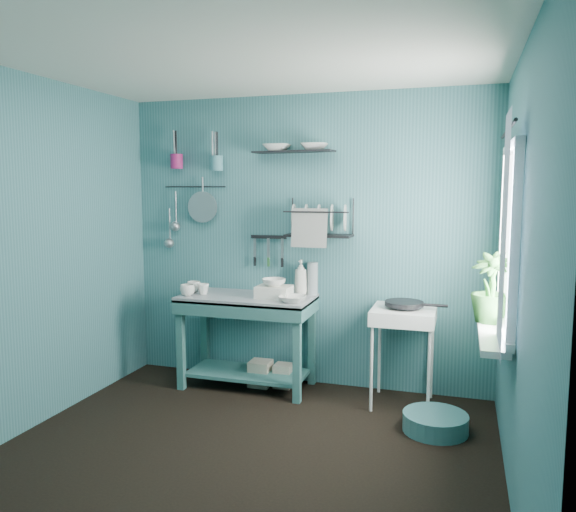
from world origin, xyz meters
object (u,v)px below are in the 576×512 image
(potted_plant, at_px, (491,287))
(floor_basin, at_px, (435,423))
(frying_pan, at_px, (404,304))
(hotplate_stand, at_px, (403,357))
(utensil_cup_teal, at_px, (217,163))
(storage_tin_large, at_px, (260,373))
(dish_rack, at_px, (319,217))
(utensil_cup_magenta, at_px, (177,161))
(work_counter, at_px, (247,341))
(mug_left, at_px, (187,290))
(soap_bottle, at_px, (301,277))
(mug_mid, at_px, (203,289))
(storage_tin_small, at_px, (283,375))
(wash_tub, at_px, (274,292))
(water_bottle, at_px, (313,278))
(colander, at_px, (203,207))
(mug_right, at_px, (194,287))

(potted_plant, relative_size, floor_basin, 1.02)
(frying_pan, distance_m, floor_basin, 0.92)
(frying_pan, bearing_deg, floor_basin, -57.80)
(hotplate_stand, bearing_deg, utensil_cup_teal, 169.36)
(potted_plant, bearing_deg, utensil_cup_teal, 162.28)
(utensil_cup_teal, distance_m, storage_tin_large, 1.88)
(dish_rack, bearing_deg, utensil_cup_magenta, 178.70)
(work_counter, distance_m, storage_tin_large, 0.31)
(hotplate_stand, bearing_deg, work_counter, 175.90)
(work_counter, height_order, potted_plant, potted_plant)
(storage_tin_large, bearing_deg, mug_left, -160.10)
(soap_bottle, distance_m, storage_tin_large, 0.91)
(utensil_cup_magenta, bearing_deg, utensil_cup_teal, 0.00)
(storage_tin_large, bearing_deg, work_counter, -153.43)
(floor_basin, bearing_deg, mug_mid, 168.54)
(utensil_cup_magenta, relative_size, storage_tin_small, 0.65)
(hotplate_stand, xyz_separation_m, storage_tin_large, (-1.22, 0.07, -0.28))
(storage_tin_small, bearing_deg, frying_pan, -5.45)
(soap_bottle, bearing_deg, dish_rack, -17.14)
(wash_tub, height_order, utensil_cup_magenta, utensil_cup_magenta)
(frying_pan, bearing_deg, potted_plant, -40.32)
(water_bottle, bearing_deg, dish_rack, -45.16)
(floor_basin, bearing_deg, work_counter, 163.92)
(mug_left, height_order, mug_mid, mug_left)
(colander, bearing_deg, soap_bottle, -1.64)
(mug_left, bearing_deg, mug_mid, 45.00)
(potted_plant, xyz_separation_m, floor_basin, (-0.33, 0.07, -1.00))
(mug_mid, bearing_deg, water_bottle, 17.28)
(utensil_cup_magenta, relative_size, utensil_cup_teal, 1.00)
(dish_rack, relative_size, storage_tin_large, 2.50)
(water_bottle, height_order, storage_tin_small, water_bottle)
(dish_rack, bearing_deg, soap_bottle, 163.69)
(soap_bottle, distance_m, utensil_cup_magenta, 1.54)
(mug_right, height_order, wash_tub, wash_tub)
(dish_rack, height_order, utensil_cup_magenta, utensil_cup_magenta)
(dish_rack, height_order, colander, colander)
(mug_mid, height_order, floor_basin, mug_mid)
(mug_left, relative_size, frying_pan, 0.41)
(potted_plant, relative_size, storage_tin_small, 2.31)
(frying_pan, bearing_deg, mug_mid, -178.57)
(dish_rack, bearing_deg, hotplate_stand, -11.87)
(mug_mid, distance_m, dish_rack, 1.17)
(dish_rack, xyz_separation_m, colander, (-1.11, 0.08, 0.07))
(mug_right, bearing_deg, utensil_cup_magenta, 141.44)
(work_counter, xyz_separation_m, water_bottle, (0.52, 0.22, 0.54))
(mug_left, xyz_separation_m, floor_basin, (2.08, -0.30, -0.78))
(mug_mid, relative_size, hotplate_stand, 0.13)
(floor_basin, bearing_deg, storage_tin_large, 161.18)
(work_counter, height_order, utensil_cup_magenta, utensil_cup_magenta)
(water_bottle, bearing_deg, work_counter, -157.07)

